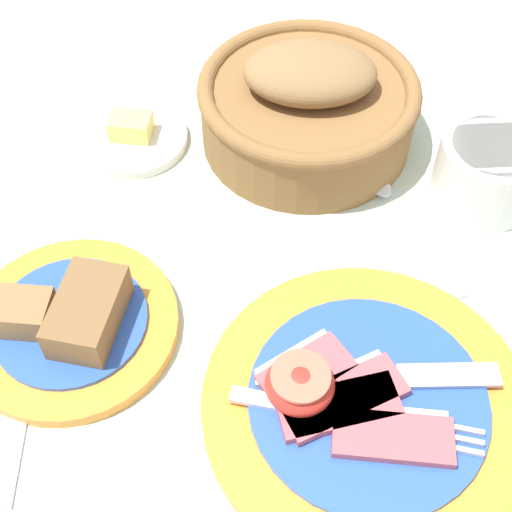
{
  "coord_description": "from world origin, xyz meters",
  "views": [
    {
      "loc": [
        0.09,
        -0.29,
        0.5
      ],
      "look_at": [
        -0.03,
        0.07,
        0.02
      ],
      "focal_mm": 50.0,
      "sensor_mm": 36.0,
      "label": 1
    }
  ],
  "objects": [
    {
      "name": "butter_dish",
      "position": [
        -0.2,
        0.18,
        0.01
      ],
      "size": [
        0.11,
        0.11,
        0.03
      ],
      "color": "silver",
      "rests_on": "ground_plane"
    },
    {
      "name": "teaspoon_near_cup",
      "position": [
        0.06,
        0.19,
        0.01
      ],
      "size": [
        0.15,
        0.15,
        0.01
      ],
      "rotation": [
        0.0,
        0.0,
        2.33
      ],
      "color": "silver",
      "rests_on": "ground_plane"
    },
    {
      "name": "sugar_cup",
      "position": [
        0.15,
        0.22,
        0.03
      ],
      "size": [
        0.1,
        0.1,
        0.06
      ],
      "color": "white",
      "rests_on": "ground_plane"
    },
    {
      "name": "bread_basket",
      "position": [
        -0.03,
        0.24,
        0.04
      ],
      "size": [
        0.21,
        0.21,
        0.1
      ],
      "color": "brown",
      "rests_on": "ground_plane"
    },
    {
      "name": "ground_plane",
      "position": [
        0.0,
        0.0,
        0.0
      ],
      "size": [
        3.0,
        3.0,
        0.0
      ],
      "primitive_type": "plane",
      "color": "#B7CCB7"
    },
    {
      "name": "breakfast_plate",
      "position": [
        0.09,
        -0.03,
        0.01
      ],
      "size": [
        0.25,
        0.25,
        0.04
      ],
      "color": "orange",
      "rests_on": "ground_plane"
    },
    {
      "name": "bread_plate",
      "position": [
        -0.15,
        -0.04,
        0.01
      ],
      "size": [
        0.17,
        0.17,
        0.05
      ],
      "color": "orange",
      "rests_on": "ground_plane"
    }
  ]
}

